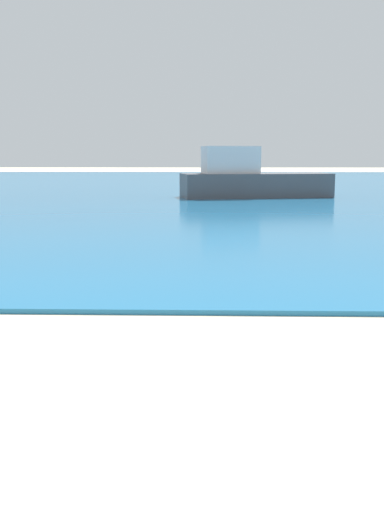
{
  "coord_description": "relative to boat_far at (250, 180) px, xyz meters",
  "views": [
    {
      "loc": [
        -0.26,
        3.93,
        1.72
      ],
      "look_at": [
        -0.42,
        9.89,
        0.72
      ],
      "focal_mm": 41.86,
      "sensor_mm": 36.0,
      "label": 1
    }
  ],
  "objects": [
    {
      "name": "water",
      "position": [
        -1.47,
        11.53,
        -0.75
      ],
      "size": [
        160.0,
        60.0,
        0.06
      ],
      "primitive_type": "cube",
      "color": "#1E6B9E",
      "rests_on": "ground"
    },
    {
      "name": "boat_far",
      "position": [
        0.0,
        0.0,
        0.0
      ],
      "size": [
        6.36,
        3.14,
        2.07
      ],
      "rotation": [
        0.0,
        0.0,
        0.2
      ],
      "color": "#4C4C51",
      "rests_on": "water"
    }
  ]
}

